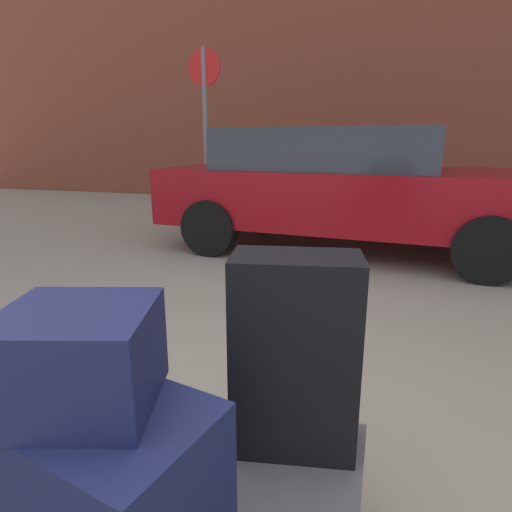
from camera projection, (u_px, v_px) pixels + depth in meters
name	position (u px, v px, depth m)	size (l,w,h in m)	color
luggage_cart	(140.00, 493.00, 1.27)	(1.26, 0.85, 0.34)	#4C4C51
duffel_bag_navy_rear_left	(95.00, 468.00, 1.04)	(0.60, 0.35, 0.35)	#191E47
suitcase_black_front_left	(294.00, 354.00, 1.30)	(0.38, 0.21, 0.63)	black
duffel_bag_navy_topmost_pile	(82.00, 358.00, 0.96)	(0.32, 0.30, 0.23)	#191E47
parked_car	(344.00, 186.00, 5.08)	(4.42, 2.17, 1.42)	maroon
no_parking_sign	(206.00, 122.00, 5.95)	(0.49, 0.11, 2.49)	slate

